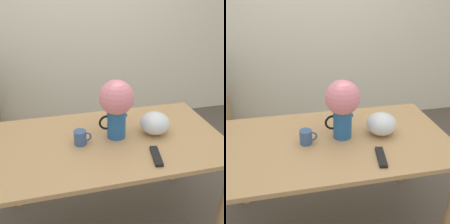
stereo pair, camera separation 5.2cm
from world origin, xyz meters
The scene contains 7 objects.
ground_plane centered at (0.00, 0.00, 0.00)m, with size 12.00×12.00×0.00m, color brown.
wall_back centered at (0.00, 1.69, 1.30)m, with size 8.00×0.05×2.60m.
table centered at (-0.11, -0.05, 0.67)m, with size 1.53×0.84×0.77m.
flower_vase centered at (-0.05, -0.02, 1.01)m, with size 0.23×0.22×0.40m.
coffee_mug centered at (-0.29, -0.06, 0.82)m, with size 0.11×0.08×0.09m.
white_bowl centered at (0.22, -0.04, 0.85)m, with size 0.20×0.20×0.15m.
remote_control centered at (0.12, -0.31, 0.78)m, with size 0.08×0.19×0.02m.
Camera 2 is at (-0.38, -1.49, 1.71)m, focal length 42.00 mm.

